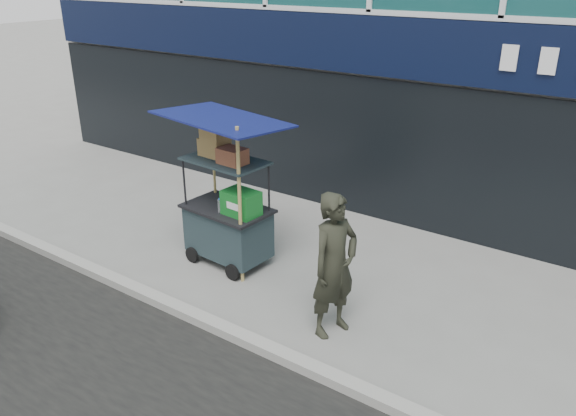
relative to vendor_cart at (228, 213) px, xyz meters
The scene contains 4 objects.
ground 1.61m from the vendor_cart, 59.39° to the right, with size 80.00×80.00×0.00m, color slate.
curb 1.74m from the vendor_cart, 63.08° to the right, with size 80.00×0.18×0.12m, color gray.
vendor_cart is the anchor object (origin of this frame).
vendor_man 2.21m from the vendor_cart, 15.81° to the right, with size 0.65×0.42×1.78m, color black.
Camera 1 is at (4.21, -4.33, 4.04)m, focal length 35.00 mm.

